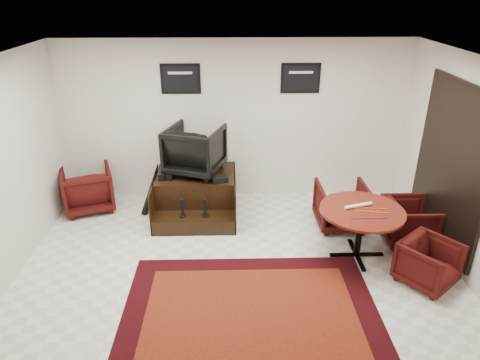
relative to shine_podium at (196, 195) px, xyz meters
name	(u,v)px	position (x,y,z in m)	size (l,w,h in m)	color
ground	(238,277)	(0.67, -1.82, -0.32)	(6.00, 6.00, 0.00)	beige
room_shell	(272,149)	(1.08, -1.70, 1.47)	(6.02, 5.02, 2.81)	silver
area_rug	(251,316)	(0.81, -2.57, -0.31)	(3.08, 2.31, 0.01)	black
shine_podium	(196,195)	(0.00, 0.00, 0.00)	(1.33, 1.37, 0.69)	black
shine_chair	(195,148)	(0.00, 0.14, 0.81)	(0.86, 0.80, 0.88)	black
shoes_pair	(166,174)	(-0.47, -0.07, 0.42)	(0.23, 0.29, 0.11)	black
polish_kit	(219,179)	(0.40, -0.26, 0.41)	(0.25, 0.17, 0.09)	black
umbrella_black	(150,192)	(-0.77, -0.08, 0.10)	(0.31, 0.12, 0.84)	black
umbrella_hooked	(152,187)	(-0.76, 0.06, 0.13)	(0.34, 0.13, 0.90)	black
armchair_side	(88,187)	(-1.87, 0.17, 0.10)	(0.80, 0.75, 0.82)	black
meeting_table	(362,215)	(2.40, -1.38, 0.35)	(1.16, 1.16, 0.76)	#4E100B
table_chair_back	(342,203)	(2.36, -0.51, 0.08)	(0.77, 0.72, 0.79)	black
table_chair_window	(409,220)	(3.27, -0.99, 0.05)	(0.71, 0.66, 0.73)	black
table_chair_corner	(429,261)	(3.14, -2.00, 0.02)	(0.65, 0.61, 0.67)	black
paper_roll	(358,206)	(2.36, -1.30, 0.47)	(0.05, 0.05, 0.42)	silver
table_clutter	(371,212)	(2.50, -1.47, 0.45)	(0.57, 0.31, 0.01)	#E44D0C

